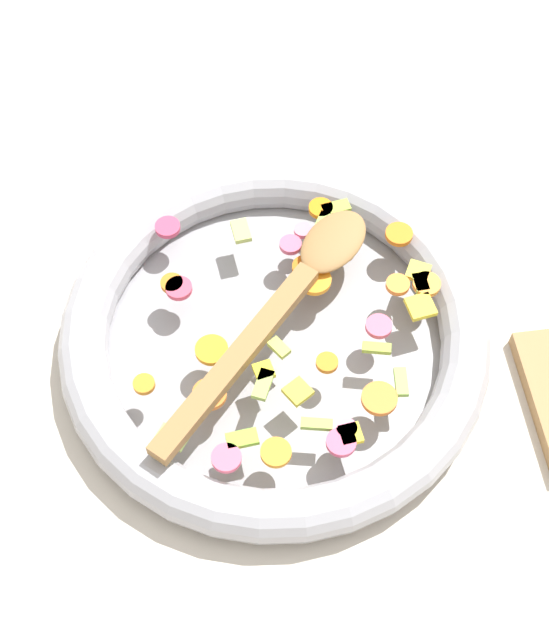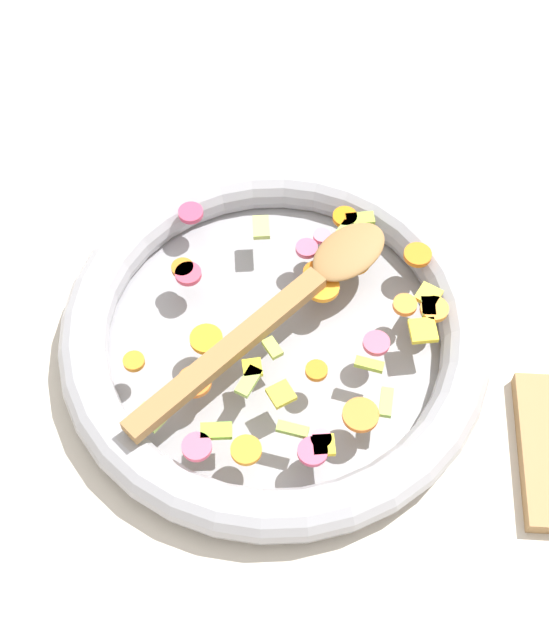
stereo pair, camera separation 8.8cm
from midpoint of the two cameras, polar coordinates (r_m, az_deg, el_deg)
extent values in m
plane|color=beige|center=(0.93, 2.72, -1.85)|extent=(4.00, 4.00, 0.00)
cylinder|color=gray|center=(0.92, 2.74, -1.66)|extent=(0.39, 0.39, 0.01)
torus|color=#9E9EA5|center=(0.90, 2.79, -1.06)|extent=(0.44, 0.44, 0.05)
cylinder|color=orange|center=(0.84, 8.55, -6.29)|extent=(0.05, 0.05, 0.01)
cylinder|color=orange|center=(0.93, 7.82, 3.62)|extent=(0.04, 0.04, 0.01)
cylinder|color=orange|center=(0.87, -1.51, -1.47)|extent=(0.04, 0.04, 0.01)
cylinder|color=orange|center=(0.86, -6.11, -2.89)|extent=(0.02, 0.02, 0.01)
cylinder|color=orange|center=(0.94, 11.81, 3.90)|extent=(0.04, 0.04, 0.01)
cylinder|color=orange|center=(0.90, 11.12, 0.74)|extent=(0.03, 0.03, 0.01)
cylinder|color=orange|center=(0.91, -3.18, 3.12)|extent=(0.03, 0.03, 0.01)
cylinder|color=orange|center=(0.96, 7.17, 6.35)|extent=(0.03, 0.03, 0.01)
cylinder|color=orange|center=(0.85, 5.66, -3.49)|extent=(0.02, 0.02, 0.01)
cylinder|color=orange|center=(0.81, 1.29, -8.60)|extent=(0.03, 0.03, 0.01)
cylinder|color=orange|center=(0.84, -2.18, -4.23)|extent=(0.04, 0.04, 0.01)
cylinder|color=orange|center=(0.91, 12.95, 0.46)|extent=(0.04, 0.04, 0.01)
cylinder|color=#D76113|center=(0.91, 5.50, 2.77)|extent=(0.04, 0.04, 0.01)
cylinder|color=orange|center=(0.90, 5.88, 1.90)|extent=(0.04, 0.04, 0.01)
cube|color=#85C134|center=(0.82, -0.67, -7.38)|extent=(0.03, 0.02, 0.01)
cube|color=#A7C75C|center=(0.83, -5.02, -6.49)|extent=(0.03, 0.03, 0.01)
cube|color=#92C250|center=(0.85, 10.14, -5.46)|extent=(0.01, 0.03, 0.01)
cube|color=#B6CB4F|center=(0.86, 2.52, -2.02)|extent=(0.02, 0.02, 0.01)
cube|color=#A1BB3B|center=(0.86, 9.00, -3.07)|extent=(0.03, 0.02, 0.01)
cube|color=#9CBD52|center=(0.84, 1.32, -4.20)|extent=(0.03, 0.03, 0.01)
cube|color=#9CC03C|center=(0.96, 8.13, 6.21)|extent=(0.03, 0.02, 0.01)
cube|color=#93C14F|center=(0.95, 7.18, 5.29)|extent=(0.03, 0.03, 0.01)
cube|color=#ACC853|center=(0.91, 12.57, 0.60)|extent=(0.01, 0.02, 0.01)
cube|color=#BBD062|center=(0.94, 1.81, 5.74)|extent=(0.02, 0.03, 0.01)
cube|color=#8EB448|center=(0.82, 4.24, -7.26)|extent=(0.03, 0.02, 0.01)
cylinder|color=#E55674|center=(0.82, -1.90, -8.39)|extent=(0.03, 0.03, 0.01)
cylinder|color=pink|center=(0.94, 5.75, 5.15)|extent=(0.03, 0.03, 0.01)
cylinder|color=#C93E60|center=(0.96, -2.76, 6.67)|extent=(0.04, 0.04, 0.01)
cylinder|color=#DD425C|center=(0.91, -2.80, 2.75)|extent=(0.03, 0.03, 0.01)
cylinder|color=#DA5779|center=(0.93, 4.79, 4.38)|extent=(0.03, 0.03, 0.01)
cylinder|color=#D94D6D|center=(0.82, 5.58, -8.65)|extent=(0.04, 0.04, 0.01)
cylinder|color=pink|center=(0.82, 6.09, -7.86)|extent=(0.03, 0.03, 0.01)
cylinder|color=#E7536F|center=(0.88, 9.41, -1.71)|extent=(0.04, 0.04, 0.01)
cube|color=yellow|center=(0.89, 12.29, -0.90)|extent=(0.03, 0.03, 0.01)
cube|color=yellow|center=(0.82, 6.28, -8.24)|extent=(0.02, 0.02, 0.01)
cube|color=gold|center=(0.92, 12.57, 1.33)|extent=(0.03, 0.03, 0.01)
cube|color=gold|center=(0.85, 1.53, -3.34)|extent=(0.02, 0.02, 0.01)
cube|color=gold|center=(0.84, 3.44, -5.01)|extent=(0.03, 0.03, 0.01)
cube|color=olive|center=(0.85, -0.02, -2.25)|extent=(0.18, 0.20, 0.01)
ellipsoid|color=olive|center=(0.92, 7.53, 4.15)|extent=(0.10, 0.10, 0.01)
camera|label=1|loc=(0.04, -87.13, 4.63)|focal=50.00mm
camera|label=2|loc=(0.04, 92.87, -4.63)|focal=50.00mm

